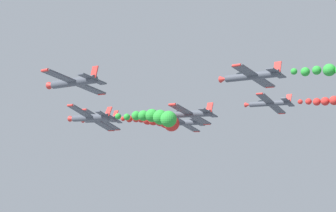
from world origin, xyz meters
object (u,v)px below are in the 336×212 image
airplane_trailing (269,103)px  airplane_high_slot (251,76)px  airplane_right_outer (72,82)px  airplane_right_inner (181,123)px  airplane_lead (100,119)px  airplane_left_outer (188,114)px  airplane_left_inner (90,118)px

airplane_trailing → airplane_high_slot: 26.41m
airplane_right_outer → airplane_trailing: airplane_right_outer is taller
airplane_right_inner → airplane_trailing: bearing=-45.8°
airplane_lead → airplane_high_slot: airplane_high_slot is taller
airplane_left_outer → airplane_right_inner: bearing=45.2°
airplane_lead → airplane_right_outer: (-22.29, -22.10, 3.52)m
airplane_right_inner → airplane_trailing: 18.21m
airplane_high_slot → airplane_lead: bearing=89.8°
airplane_left_inner → airplane_right_outer: (-11.17, -10.81, 3.92)m
airplane_lead → airplane_left_outer: (-0.28, -23.27, 0.19)m
airplane_trailing → airplane_high_slot: (-23.90, -11.06, 2.04)m
airplane_lead → airplane_left_inner: bearing=-134.6°
airplane_right_inner → airplane_high_slot: bearing=-115.8°
airplane_left_outer → airplane_right_outer: (-22.01, 1.16, 3.33)m
airplane_right_inner → airplane_lead: bearing=134.6°
airplane_left_outer → airplane_right_outer: bearing=177.0°
airplane_left_outer → airplane_right_outer: airplane_right_outer is taller
airplane_trailing → airplane_right_inner: bearing=134.2°
airplane_lead → airplane_right_outer: airplane_right_outer is taller
airplane_left_outer → airplane_high_slot: bearing=-89.4°
airplane_left_inner → airplane_right_inner: size_ratio=1.00×
airplane_high_slot → airplane_left_outer: bearing=90.6°
airplane_trailing → airplane_left_inner: bearing=159.6°
airplane_lead → airplane_right_outer: bearing=-135.2°
airplane_left_outer → airplane_trailing: (24.03, -1.02, 3.10)m
airplane_lead → airplane_high_slot: size_ratio=1.00×
airplane_right_inner → airplane_high_slot: (-11.50, -23.81, 5.95)m
airplane_right_outer → airplane_high_slot: bearing=-30.9°
airplane_left_inner → airplane_high_slot: size_ratio=1.00×
airplane_trailing → airplane_high_slot: bearing=-155.2°
airplane_left_outer → airplane_trailing: airplane_trailing is taller
airplane_right_inner → airplane_high_slot: 27.10m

